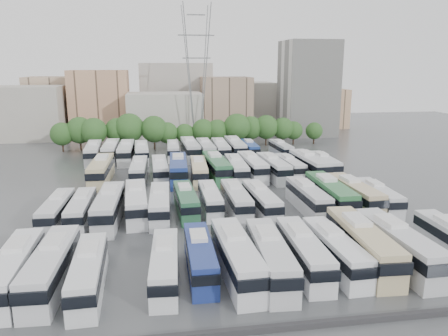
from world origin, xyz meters
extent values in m
plane|color=#424447|center=(0.00, 0.00, 0.00)|extent=(220.00, 220.00, 0.00)
cube|color=#2D2D30|center=(0.00, -33.00, 0.25)|extent=(56.00, 0.50, 0.50)
cylinder|color=black|center=(-29.85, 42.02, 1.10)|extent=(0.36, 0.36, 2.20)
sphere|color=#234C1E|center=(-29.85, 42.02, 4.08)|extent=(5.28, 5.28, 5.28)
cylinder|color=black|center=(-25.98, 42.75, 1.28)|extent=(0.36, 0.36, 2.56)
sphere|color=#234C1E|center=(-25.98, 42.75, 4.76)|extent=(6.15, 6.15, 6.15)
cylinder|color=black|center=(-22.64, 41.25, 1.27)|extent=(0.36, 0.36, 2.53)
sphere|color=#234C1E|center=(-22.64, 41.25, 4.70)|extent=(6.07, 6.07, 6.07)
cylinder|color=black|center=(-17.49, 42.83, 1.22)|extent=(0.36, 0.36, 2.43)
sphere|color=#234C1E|center=(-17.49, 42.83, 4.51)|extent=(5.83, 5.83, 5.83)
cylinder|color=black|center=(-14.66, 41.82, 1.40)|extent=(0.36, 0.36, 2.80)
sphere|color=#234C1E|center=(-14.66, 41.82, 5.21)|extent=(6.73, 6.73, 6.73)
cylinder|color=black|center=(-9.02, 41.32, 1.30)|extent=(0.36, 0.36, 2.60)
sphere|color=#234C1E|center=(-9.02, 41.32, 4.84)|extent=(6.25, 6.25, 6.25)
cylinder|color=black|center=(-5.98, 41.60, 1.04)|extent=(0.36, 0.36, 2.08)
sphere|color=#234C1E|center=(-5.98, 41.60, 3.87)|extent=(5.00, 5.00, 5.00)
cylinder|color=black|center=(-1.80, 42.19, 0.96)|extent=(0.36, 0.36, 1.91)
sphere|color=#234C1E|center=(-1.80, 42.19, 3.55)|extent=(4.59, 4.59, 4.59)
cylinder|color=black|center=(2.57, 41.90, 1.13)|extent=(0.36, 0.36, 2.26)
sphere|color=#234C1E|center=(2.57, 41.90, 4.19)|extent=(5.42, 5.42, 5.42)
cylinder|color=black|center=(5.95, 41.74, 1.11)|extent=(0.36, 0.36, 2.21)
sphere|color=#234C1E|center=(5.95, 41.74, 4.11)|extent=(5.31, 5.31, 5.31)
cylinder|color=black|center=(10.65, 41.17, 1.34)|extent=(0.36, 0.36, 2.67)
sphere|color=#234C1E|center=(10.65, 41.17, 4.96)|extent=(6.41, 6.41, 6.41)
cylinder|color=black|center=(14.41, 42.82, 1.19)|extent=(0.36, 0.36, 2.38)
sphere|color=#234C1E|center=(14.41, 42.82, 4.42)|extent=(5.71, 5.71, 5.71)
cylinder|color=black|center=(18.21, 42.52, 1.23)|extent=(0.36, 0.36, 2.46)
sphere|color=#234C1E|center=(18.21, 42.52, 4.56)|extent=(5.89, 5.89, 5.89)
cylinder|color=black|center=(22.48, 42.59, 1.11)|extent=(0.36, 0.36, 2.23)
sphere|color=#234C1E|center=(22.48, 42.59, 4.14)|extent=(5.35, 5.35, 5.35)
cylinder|color=black|center=(25.34, 42.84, 0.95)|extent=(0.36, 0.36, 1.90)
sphere|color=#234C1E|center=(25.34, 42.84, 3.53)|extent=(4.56, 4.56, 4.56)
cylinder|color=black|center=(30.69, 42.75, 0.89)|extent=(0.36, 0.36, 1.78)
sphere|color=#234C1E|center=(30.69, 42.75, 3.31)|extent=(4.28, 4.28, 4.28)
cube|color=#9E998E|center=(-42.00, 62.00, 7.00)|extent=(18.00, 14.00, 14.00)
cube|color=tan|center=(-24.00, 68.00, 9.00)|extent=(16.00, 12.00, 18.00)
cube|color=#ADA89E|center=(-6.00, 60.00, 6.00)|extent=(20.00, 14.00, 12.00)
cube|color=gray|center=(12.00, 66.00, 8.00)|extent=(14.00, 12.00, 16.00)
cube|color=gray|center=(-2.00, 80.00, 10.00)|extent=(22.00, 16.00, 20.00)
cube|color=tan|center=(-38.00, 78.00, 8.00)|extent=(16.00, 14.00, 16.00)
cube|color=#A39E93|center=(20.00, 78.00, 7.00)|extent=(18.00, 14.00, 14.00)
cube|color=tan|center=(44.00, 72.00, 6.00)|extent=(14.00, 12.00, 12.00)
cube|color=gray|center=(-14.00, 74.00, 5.00)|extent=(12.00, 10.00, 10.00)
cube|color=silver|center=(34.00, 58.00, 13.00)|extent=(14.00, 14.00, 26.00)
cylinder|color=slate|center=(0.00, 48.00, 17.00)|extent=(2.90, 2.91, 33.83)
cylinder|color=slate|center=(0.00, 52.00, 17.00)|extent=(2.90, 2.91, 33.83)
cylinder|color=slate|center=(4.00, 48.00, 17.00)|extent=(2.90, 2.91, 33.83)
cylinder|color=slate|center=(4.00, 52.00, 17.00)|extent=(2.90, 2.91, 33.83)
cube|color=slate|center=(2.00, 50.00, 31.28)|extent=(4.50, 0.30, 0.30)
cube|color=slate|center=(2.00, 50.00, 26.52)|extent=(9.00, 0.30, 0.30)
cube|color=slate|center=(2.00, 50.00, 21.08)|extent=(7.00, 0.30, 0.30)
cube|color=white|center=(-21.41, -23.33, 1.73)|extent=(2.77, 12.24, 3.46)
cube|color=black|center=(-21.41, -23.48, 2.39)|extent=(2.89, 12.42, 1.02)
cube|color=silver|center=(-21.43, -21.81, 3.68)|extent=(1.78, 3.28, 0.45)
cube|color=silver|center=(-18.27, -23.36, 1.76)|extent=(3.04, 12.53, 3.53)
cube|color=black|center=(-18.27, -23.51, 2.44)|extent=(3.17, 12.72, 1.04)
cube|color=silver|center=(-18.22, -21.80, 3.76)|extent=(1.87, 3.37, 0.46)
cube|color=silver|center=(-14.89, -24.67, 1.62)|extent=(2.77, 11.47, 3.23)
cube|color=black|center=(-14.88, -24.82, 2.23)|extent=(2.89, 11.64, 0.95)
cube|color=silver|center=(-14.93, -23.25, 3.44)|extent=(1.71, 3.09, 0.42)
cube|color=silver|center=(-8.24, -24.06, 1.56)|extent=(2.90, 11.09, 3.11)
cube|color=black|center=(-8.24, -24.20, 2.15)|extent=(3.01, 11.26, 0.92)
cube|color=silver|center=(-8.17, -22.69, 3.31)|extent=(1.71, 3.01, 0.40)
cube|color=navy|center=(-4.89, -22.82, 1.56)|extent=(2.45, 11.07, 3.13)
cube|color=black|center=(-4.89, -22.96, 2.16)|extent=(2.56, 11.23, 0.92)
cube|color=silver|center=(-4.88, -21.44, 3.33)|extent=(1.59, 2.96, 0.41)
cube|color=silver|center=(-1.57, -23.99, 1.79)|extent=(3.17, 12.76, 3.59)
cube|color=black|center=(-1.56, -24.15, 2.48)|extent=(3.30, 12.95, 1.06)
cube|color=silver|center=(-1.63, -22.41, 3.82)|extent=(1.92, 3.44, 0.46)
cube|color=silver|center=(1.58, -24.34, 1.76)|extent=(3.24, 12.55, 3.52)
cube|color=black|center=(1.57, -24.50, 2.44)|extent=(3.37, 12.74, 1.04)
cube|color=silver|center=(1.66, -22.79, 3.75)|extent=(1.92, 3.40, 0.46)
cube|color=silver|center=(5.08, -23.57, 1.68)|extent=(2.87, 11.92, 3.36)
cube|color=black|center=(5.08, -23.72, 2.32)|extent=(3.00, 12.10, 0.99)
cube|color=silver|center=(5.13, -22.09, 3.57)|extent=(1.77, 3.21, 0.43)
cube|color=white|center=(8.28, -23.68, 1.64)|extent=(2.78, 11.63, 3.28)
cube|color=black|center=(8.29, -23.82, 2.26)|extent=(2.90, 11.80, 0.96)
cube|color=silver|center=(8.24, -22.23, 3.49)|extent=(1.72, 3.13, 0.42)
cube|color=#C6B588|center=(11.41, -23.05, 1.89)|extent=(3.43, 13.42, 3.77)
cube|color=black|center=(11.40, -23.21, 2.61)|extent=(3.57, 13.63, 1.11)
cube|color=silver|center=(11.48, -21.38, 4.01)|extent=(2.04, 3.63, 0.49)
cube|color=silver|center=(14.74, -23.88, 1.86)|extent=(3.04, 13.17, 3.72)
cube|color=black|center=(14.74, -24.05, 2.57)|extent=(3.18, 13.37, 1.09)
cube|color=silver|center=(14.70, -22.24, 3.96)|extent=(1.93, 3.53, 0.48)
cube|color=silver|center=(-21.26, -6.48, 1.54)|extent=(2.77, 10.99, 3.09)
cube|color=black|center=(-21.27, -6.61, 2.14)|extent=(2.89, 11.16, 0.91)
cube|color=silver|center=(-21.21, -5.12, 3.29)|extent=(1.67, 2.97, 0.40)
cube|color=silver|center=(-18.25, -6.72, 1.56)|extent=(2.46, 11.03, 3.12)
cube|color=black|center=(-18.25, -6.85, 2.15)|extent=(2.57, 11.19, 0.92)
cube|color=silver|center=(-18.24, -5.34, 3.32)|extent=(1.59, 2.95, 0.40)
cube|color=silver|center=(-14.84, -6.90, 1.80)|extent=(3.15, 12.77, 3.59)
cube|color=black|center=(-14.84, -7.06, 2.48)|extent=(3.28, 12.96, 1.06)
cube|color=silver|center=(-14.78, -5.31, 3.83)|extent=(1.92, 3.44, 0.46)
cube|color=silver|center=(-11.50, -5.28, 1.73)|extent=(3.22, 12.33, 3.46)
cube|color=black|center=(-11.49, -5.43, 2.39)|extent=(3.35, 12.52, 1.02)
cube|color=silver|center=(-11.58, -3.75, 3.68)|extent=(1.89, 3.34, 0.45)
cube|color=silver|center=(-8.44, -6.32, 1.63)|extent=(2.80, 11.60, 3.27)
cube|color=black|center=(-8.44, -6.47, 2.26)|extent=(2.92, 11.78, 0.96)
cube|color=silver|center=(-8.40, -4.88, 3.48)|extent=(1.73, 3.12, 0.42)
cube|color=#2A6340|center=(-4.97, -5.16, 1.57)|extent=(2.81, 11.18, 3.14)
cube|color=black|center=(-4.96, -5.30, 2.17)|extent=(2.93, 11.35, 0.92)
cube|color=silver|center=(-5.03, -3.78, 3.35)|extent=(1.69, 3.02, 0.41)
cube|color=silver|center=(-1.62, -4.68, 1.50)|extent=(2.25, 10.57, 2.99)
cube|color=black|center=(-1.62, -4.81, 2.07)|extent=(2.35, 10.72, 0.88)
cube|color=silver|center=(-1.62, -3.36, 3.19)|extent=(1.50, 2.82, 0.39)
cube|color=silver|center=(1.74, -5.89, 1.61)|extent=(2.52, 11.40, 3.23)
cube|color=black|center=(1.74, -6.03, 2.23)|extent=(2.63, 11.57, 0.95)
cube|color=silver|center=(1.73, -4.47, 3.43)|extent=(1.64, 3.05, 0.42)
cube|color=silver|center=(4.95, -6.84, 1.62)|extent=(2.96, 11.55, 3.24)
cube|color=black|center=(4.96, -6.99, 2.24)|extent=(3.09, 11.73, 0.95)
cube|color=silver|center=(4.89, -5.41, 3.45)|extent=(1.76, 3.13, 0.42)
cube|color=silver|center=(11.58, -6.62, 1.68)|extent=(2.68, 11.87, 3.35)
cube|color=black|center=(11.58, -6.77, 2.32)|extent=(2.81, 12.05, 0.99)
cube|color=silver|center=(11.55, -5.15, 3.57)|extent=(1.72, 3.18, 0.43)
cube|color=#30713E|center=(14.90, -6.27, 1.87)|extent=(3.05, 13.28, 3.75)
cube|color=black|center=(14.90, -6.43, 2.59)|extent=(3.19, 13.48, 1.10)
cube|color=silver|center=(14.93, -4.62, 3.99)|extent=(1.94, 3.56, 0.49)
cube|color=#C8B389|center=(18.36, -6.45, 1.77)|extent=(3.14, 12.58, 3.54)
cube|color=black|center=(18.37, -6.61, 2.44)|extent=(3.27, 12.77, 1.04)
cube|color=silver|center=(18.30, -4.89, 3.77)|extent=(1.90, 3.40, 0.46)
cube|color=silver|center=(21.54, -7.27, 1.54)|extent=(2.78, 10.97, 3.08)
cube|color=black|center=(21.53, -7.41, 2.13)|extent=(2.89, 11.14, 0.91)
cube|color=silver|center=(21.59, -5.91, 3.28)|extent=(1.66, 2.97, 0.40)
cube|color=#C5B688|center=(-17.99, 12.98, 1.89)|extent=(3.19, 13.38, 3.77)
cube|color=black|center=(-18.00, 12.81, 2.61)|extent=(3.33, 13.58, 1.11)
cube|color=silver|center=(-17.95, 14.64, 4.01)|extent=(1.98, 3.60, 0.49)
cube|color=silver|center=(-11.73, 13.00, 1.63)|extent=(2.75, 11.58, 3.26)
cube|color=black|center=(-11.73, 12.85, 2.26)|extent=(2.87, 11.76, 0.96)
cube|color=silver|center=(-11.69, 14.44, 3.47)|extent=(1.71, 3.11, 0.42)
cube|color=silver|center=(-8.16, 13.31, 1.64)|extent=(2.72, 11.60, 3.27)
cube|color=black|center=(-8.15, 13.16, 2.26)|extent=(2.84, 11.78, 0.96)
cube|color=silver|center=(-8.19, 14.75, 3.48)|extent=(1.71, 3.12, 0.42)
cube|color=navy|center=(-5.03, 11.96, 1.87)|extent=(3.35, 13.28, 3.73)
cube|color=black|center=(-5.04, 11.80, 2.58)|extent=(3.49, 13.49, 1.10)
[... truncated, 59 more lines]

